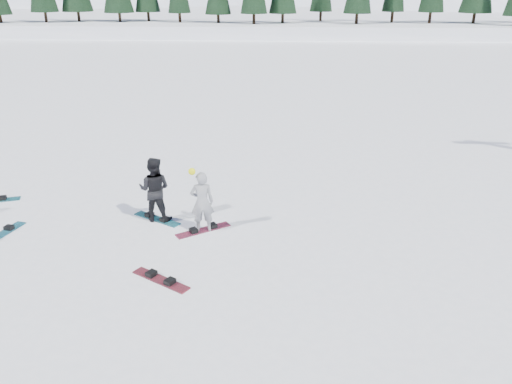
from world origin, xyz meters
TOP-DOWN VIEW (x-y plane):
  - ground at (0.00, 0.00)m, footprint 420.00×420.00m
  - alpine_backdrop at (-11.72, 189.18)m, footprint 412.50×227.00m
  - snowboarder_woman at (-0.36, 0.30)m, footprint 0.66×0.49m
  - snowboarder_man at (-1.73, 0.91)m, footprint 0.93×0.75m
  - snowboard_woman at (-0.35, 0.30)m, footprint 1.40×1.08m
  - snowboard_man at (-1.73, 0.91)m, footprint 1.44×1.00m
  - snowboard_loose_b at (-0.93, -2.13)m, footprint 1.43×1.02m
  - snowboard_loose_a at (-5.54, -0.21)m, footprint 0.63×1.52m

SIDE VIEW (x-z plane):
  - alpine_backdrop at x=-11.72m, z-range -40.58..12.62m
  - ground at x=0.00m, z-range 0.00..0.00m
  - snowboard_woman at x=-0.35m, z-range 0.00..0.03m
  - snowboard_man at x=-1.73m, z-range 0.00..0.03m
  - snowboard_loose_b at x=-0.93m, z-range 0.00..0.03m
  - snowboard_loose_a at x=-5.54m, z-range 0.00..0.03m
  - snowboarder_woman at x=-0.36m, z-range -0.06..1.73m
  - snowboarder_man at x=-1.73m, z-range 0.00..1.79m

